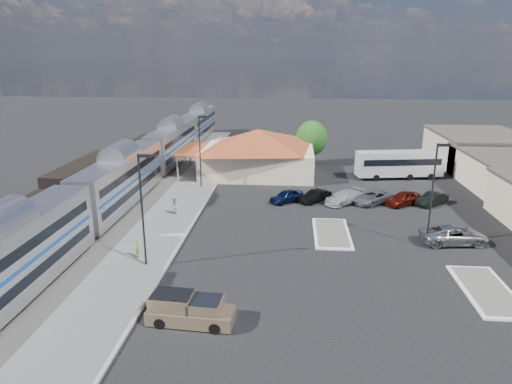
# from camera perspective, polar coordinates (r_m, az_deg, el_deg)

# --- Properties ---
(ground) EXTENTS (280.00, 280.00, 0.00)m
(ground) POSITION_cam_1_polar(r_m,az_deg,el_deg) (40.92, 4.02, -6.13)
(ground) COLOR black
(ground) RESTS_ON ground
(railbed) EXTENTS (16.00, 100.00, 0.12)m
(railbed) POSITION_cam_1_polar(r_m,az_deg,el_deg) (52.82, -19.28, -1.65)
(railbed) COLOR #4C4944
(railbed) RESTS_ON ground
(platform) EXTENTS (5.50, 92.00, 0.18)m
(platform) POSITION_cam_1_polar(r_m,az_deg,el_deg) (48.05, -10.35, -2.72)
(platform) COLOR gray
(platform) RESTS_ON ground
(passenger_train) EXTENTS (3.00, 104.00, 5.55)m
(passenger_train) POSITION_cam_1_polar(r_m,az_deg,el_deg) (51.10, -16.40, 1.30)
(passenger_train) COLOR silver
(passenger_train) RESTS_ON ground
(freight_cars) EXTENTS (2.80, 46.00, 4.00)m
(freight_cars) POSITION_cam_1_polar(r_m,az_deg,el_deg) (56.78, -20.76, 1.41)
(freight_cars) COLOR black
(freight_cars) RESTS_ON ground
(station_depot) EXTENTS (18.35, 12.24, 6.20)m
(station_depot) POSITION_cam_1_polar(r_m,az_deg,el_deg) (63.20, 0.23, 5.11)
(station_depot) COLOR #C8B192
(station_depot) RESTS_ON ground
(traffic_island_south) EXTENTS (3.30, 7.50, 0.21)m
(traffic_island_south) POSITION_cam_1_polar(r_m,az_deg,el_deg) (42.90, 9.43, -5.07)
(traffic_island_south) COLOR silver
(traffic_island_south) RESTS_ON ground
(traffic_island_north) EXTENTS (3.30, 7.50, 0.21)m
(traffic_island_north) POSITION_cam_1_polar(r_m,az_deg,el_deg) (36.36, 26.91, -10.93)
(traffic_island_north) COLOR silver
(traffic_island_north) RESTS_ON ground
(lamp_plat_s) EXTENTS (1.08, 0.25, 9.00)m
(lamp_plat_s) POSITION_cam_1_polar(r_m,az_deg,el_deg) (35.22, -13.97, -1.18)
(lamp_plat_s) COLOR black
(lamp_plat_s) RESTS_ON ground
(lamp_plat_n) EXTENTS (1.08, 0.25, 9.00)m
(lamp_plat_n) POSITION_cam_1_polar(r_m,az_deg,el_deg) (55.86, -6.94, 5.74)
(lamp_plat_n) COLOR black
(lamp_plat_n) RESTS_ON ground
(lamp_lot) EXTENTS (1.08, 0.25, 9.00)m
(lamp_lot) POSITION_cam_1_polar(r_m,az_deg,el_deg) (40.93, 21.37, 0.64)
(lamp_lot) COLOR black
(lamp_lot) RESTS_ON ground
(tree_depot) EXTENTS (4.71, 4.71, 6.63)m
(tree_depot) POSITION_cam_1_polar(r_m,az_deg,el_deg) (68.80, 6.95, 6.70)
(tree_depot) COLOR #382314
(tree_depot) RESTS_ON ground
(pickup_truck) EXTENTS (5.46, 2.34, 1.84)m
(pickup_truck) POSITION_cam_1_polar(r_m,az_deg,el_deg) (29.15, -8.13, -14.42)
(pickup_truck) COLOR #A08362
(pickup_truck) RESTS_ON ground
(suv) EXTENTS (6.01, 3.29, 1.60)m
(suv) POSITION_cam_1_polar(r_m,az_deg,el_deg) (43.61, 23.50, -4.94)
(suv) COLOR #98999F
(suv) RESTS_ON ground
(coach_bus) EXTENTS (11.63, 4.27, 3.65)m
(coach_bus) POSITION_cam_1_polar(r_m,az_deg,el_deg) (63.77, 17.47, 3.49)
(coach_bus) COLOR silver
(coach_bus) RESTS_ON ground
(person_a) EXTENTS (0.53, 0.66, 1.58)m
(person_a) POSITION_cam_1_polar(r_m,az_deg,el_deg) (38.09, -14.53, -6.86)
(person_a) COLOR #9AB739
(person_a) RESTS_ON platform
(person_b) EXTENTS (0.86, 1.00, 1.79)m
(person_b) POSITION_cam_1_polar(r_m,az_deg,el_deg) (47.48, -10.16, -1.70)
(person_b) COLOR silver
(person_b) RESTS_ON platform
(parked_car_a) EXTENTS (4.17, 3.95, 1.40)m
(parked_car_a) POSITION_cam_1_polar(r_m,az_deg,el_deg) (51.28, 3.85, -0.51)
(parked_car_a) COLOR #0C173F
(parked_car_a) RESTS_ON ground
(parked_car_b) EXTENTS (3.95, 3.89, 1.35)m
(parked_car_b) POSITION_cam_1_polar(r_m,az_deg,el_deg) (51.64, 7.41, -0.52)
(parked_car_b) COLOR black
(parked_car_b) RESTS_ON ground
(parked_car_c) EXTENTS (5.15, 4.87, 1.47)m
(parked_car_c) POSITION_cam_1_polar(r_m,az_deg,el_deg) (51.60, 10.98, -0.64)
(parked_car_c) COLOR silver
(parked_car_c) RESTS_ON ground
(parked_car_d) EXTENTS (5.37, 5.00, 1.40)m
(parked_car_d) POSITION_cam_1_polar(r_m,az_deg,el_deg) (52.36, 14.42, -0.65)
(parked_car_d) COLOR gray
(parked_car_d) RESTS_ON ground
(parked_car_e) EXTENTS (4.62, 4.12, 1.51)m
(parked_car_e) POSITION_cam_1_polar(r_m,az_deg,el_deg) (52.71, 17.91, -0.76)
(parked_car_e) COLOR #67160B
(parked_car_e) RESTS_ON ground
(parked_car_f) EXTENTS (4.20, 3.88, 1.40)m
(parked_car_f) POSITION_cam_1_polar(r_m,az_deg,el_deg) (53.84, 21.14, -0.79)
(parked_car_f) COLOR black
(parked_car_f) RESTS_ON ground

